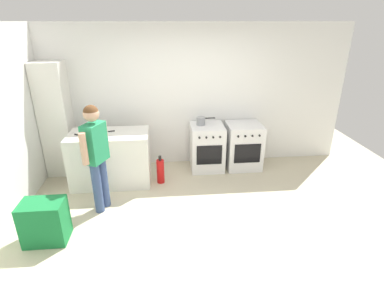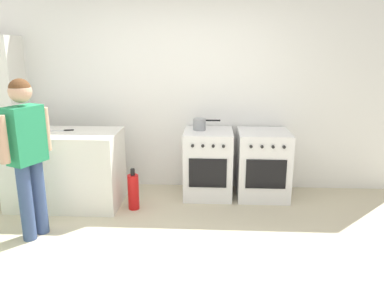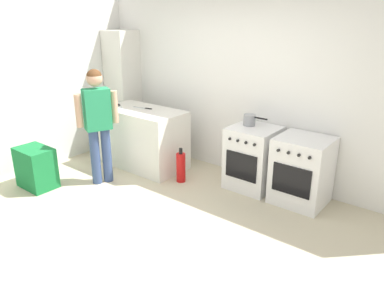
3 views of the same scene
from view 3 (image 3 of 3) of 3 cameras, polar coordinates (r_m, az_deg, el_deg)
ground_plane at (r=4.35m, az=-5.86°, el=-12.32°), size 8.00×8.00×0.00m
back_wall at (r=5.35m, az=8.47°, el=8.70°), size 6.00×0.10×2.60m
side_wall_left at (r=6.11m, az=-21.61°, el=8.89°), size 0.10×3.10×2.60m
counter_unit at (r=5.80m, az=-7.38°, el=0.91°), size 1.30×0.70×0.90m
oven_left at (r=5.11m, az=9.26°, el=-2.07°), size 0.60×0.62×0.85m
oven_right at (r=4.84m, az=16.39°, el=-3.89°), size 0.64×0.62×0.85m
pot at (r=5.05m, az=8.77°, el=3.64°), size 0.34×0.16×0.15m
knife_utility at (r=5.94m, az=-10.96°, el=5.73°), size 0.23×0.16×0.01m
knife_carving at (r=5.75m, az=-7.47°, el=5.46°), size 0.33×0.10×0.01m
person at (r=5.18m, az=-14.17°, el=3.92°), size 0.32×0.53×1.59m
fire_extinguisher at (r=5.28m, az=-1.71°, el=-3.54°), size 0.13×0.13×0.50m
recycling_crate_lower at (r=5.58m, az=-22.48°, el=-4.68°), size 0.52×0.36×0.28m
recycling_crate_upper at (r=5.48m, az=-22.86°, el=-2.00°), size 0.52×0.36×0.28m
larder_cabinet at (r=6.65m, az=-10.41°, el=8.07°), size 0.48×0.44×2.00m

